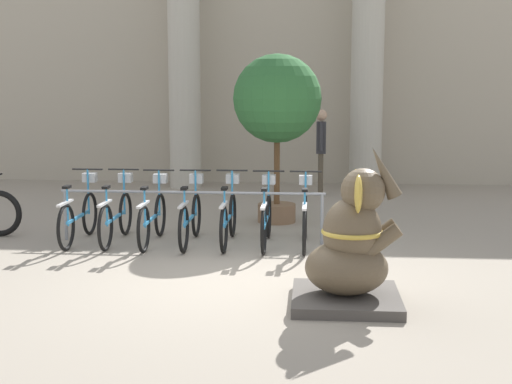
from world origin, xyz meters
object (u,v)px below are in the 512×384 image
potted_tree (277,103)px  bicycle_1 (117,215)px  bicycle_3 (191,217)px  bicycle_4 (229,217)px  bicycle_0 (79,215)px  bicycle_6 (305,218)px  elephant_statue (351,250)px  person_pedestrian (321,143)px  bicycle_5 (266,218)px  bicycle_2 (153,216)px

potted_tree → bicycle_1: bearing=-142.8°
bicycle_3 → bicycle_4: bearing=3.0°
bicycle_0 → bicycle_4: bearing=0.9°
bicycle_0 → bicycle_6: (3.37, -0.01, 0.00)m
elephant_statue → person_pedestrian: 7.70m
bicycle_1 → elephant_statue: (3.33, -2.79, 0.18)m
bicycle_1 → person_pedestrian: (3.08, 4.89, 0.69)m
bicycle_4 → bicycle_5: same height
bicycle_0 → bicycle_1: size_ratio=1.00×
bicycle_6 → bicycle_3: bearing=179.3°
bicycle_0 → person_pedestrian: bearing=53.5°
bicycle_4 → bicycle_2: bearing=-177.0°
bicycle_2 → bicycle_6: 2.25m
bicycle_1 → bicycle_2: (0.56, -0.05, 0.00)m
bicycle_1 → person_pedestrian: size_ratio=0.97×
elephant_statue → person_pedestrian: bearing=91.9°
bicycle_4 → potted_tree: bearing=70.4°
bicycle_5 → person_pedestrian: 5.04m
bicycle_3 → bicycle_4: 0.56m
bicycle_1 → bicycle_5: (2.25, -0.03, 0.00)m
bicycle_5 → potted_tree: potted_tree is taller
bicycle_3 → elephant_statue: 3.54m
person_pedestrian → elephant_statue: bearing=-88.1°
bicycle_5 → person_pedestrian: person_pedestrian is taller
bicycle_5 → bicycle_6: 0.56m
person_pedestrian → potted_tree: 3.36m
bicycle_4 → elephant_statue: 3.25m
bicycle_1 → elephant_statue: size_ratio=1.02×
person_pedestrian → bicycle_4: bearing=-106.0°
bicycle_0 → person_pedestrian: size_ratio=0.97×
bicycle_5 → elephant_statue: elephant_statue is taller
bicycle_0 → bicycle_2: bearing=-1.2°
bicycle_0 → bicycle_4: size_ratio=1.00×
bicycle_0 → bicycle_5: (2.81, -0.01, 0.00)m
bicycle_5 → potted_tree: bearing=88.1°
elephant_statue → bicycle_5: bearing=111.5°
bicycle_5 → elephant_statue: 2.97m
bicycle_3 → person_pedestrian: (1.96, 4.91, 0.69)m
bicycle_0 → bicycle_5: 2.81m
bicycle_2 → elephant_statue: elephant_statue is taller
bicycle_3 → bicycle_4: size_ratio=1.00×
bicycle_2 → potted_tree: potted_tree is taller
bicycle_6 → person_pedestrian: size_ratio=0.97×
person_pedestrian → bicycle_1: bearing=-122.2°
bicycle_3 → elephant_statue: bearing=-51.4°
bicycle_6 → elephant_statue: elephant_statue is taller
bicycle_6 → elephant_statue: (0.52, -2.75, 0.18)m
bicycle_2 → elephant_statue: bearing=-44.6°
bicycle_2 → bicycle_3: (0.56, 0.03, 0.00)m
person_pedestrian → bicycle_6: bearing=-93.2°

